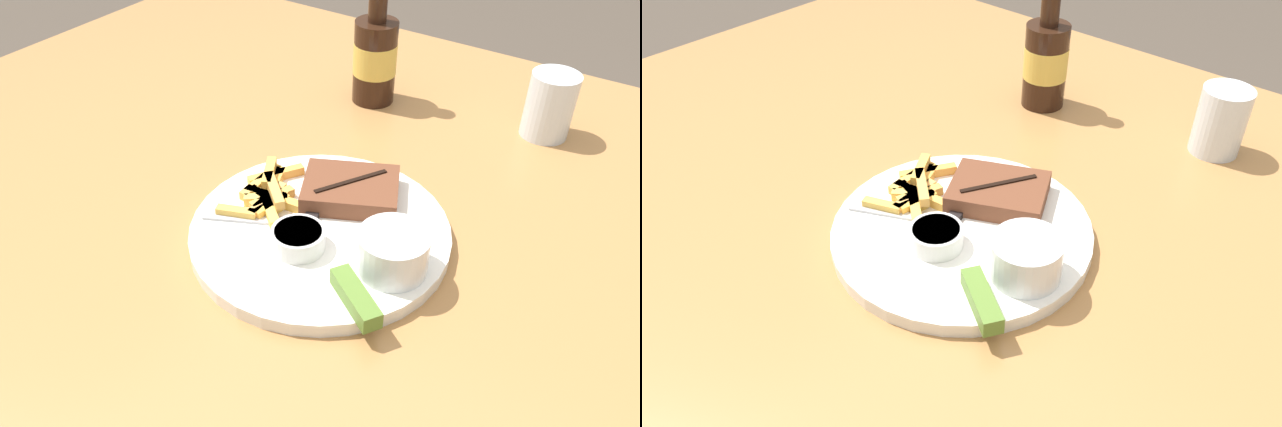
{
  "view_description": "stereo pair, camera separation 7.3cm",
  "coord_description": "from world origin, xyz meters",
  "views": [
    {
      "loc": [
        0.32,
        -0.48,
        1.28
      ],
      "look_at": [
        0.0,
        0.0,
        0.82
      ],
      "focal_mm": 35.0,
      "sensor_mm": 36.0,
      "label": 1
    },
    {
      "loc": [
        0.38,
        -0.43,
        1.28
      ],
      "look_at": [
        0.0,
        0.0,
        0.82
      ],
      "focal_mm": 35.0,
      "sensor_mm": 36.0,
      "label": 2
    }
  ],
  "objects": [
    {
      "name": "dining_table",
      "position": [
        0.0,
        0.0,
        0.71
      ],
      "size": [
        1.56,
        1.26,
        0.78
      ],
      "color": "#A87542",
      "rests_on": "ground_plane"
    },
    {
      "name": "dinner_plate",
      "position": [
        0.0,
        0.0,
        0.79
      ],
      "size": [
        0.31,
        0.31,
        0.02
      ],
      "color": "white",
      "rests_on": "dining_table"
    },
    {
      "name": "steak_portion",
      "position": [
        -0.0,
        0.07,
        0.81
      ],
      "size": [
        0.15,
        0.13,
        0.03
      ],
      "color": "brown",
      "rests_on": "dinner_plate"
    },
    {
      "name": "fries_pile",
      "position": [
        -0.09,
        0.01,
        0.81
      ],
      "size": [
        0.1,
        0.14,
        0.02
      ],
      "color": "gold",
      "rests_on": "dinner_plate"
    },
    {
      "name": "coleslaw_cup",
      "position": [
        0.11,
        -0.02,
        0.82
      ],
      "size": [
        0.08,
        0.08,
        0.05
      ],
      "color": "white",
      "rests_on": "dinner_plate"
    },
    {
      "name": "dipping_sauce_cup",
      "position": [
        0.0,
        -0.04,
        0.81
      ],
      "size": [
        0.06,
        0.06,
        0.02
      ],
      "color": "silver",
      "rests_on": "dinner_plate"
    },
    {
      "name": "pickle_spear",
      "position": [
        0.1,
        -0.08,
        0.81
      ],
      "size": [
        0.08,
        0.06,
        0.02
      ],
      "color": "#567A2D",
      "rests_on": "dinner_plate"
    },
    {
      "name": "fork_utensil",
      "position": [
        -0.07,
        -0.04,
        0.8
      ],
      "size": [
        0.13,
        0.07,
        0.0
      ],
      "rotation": [
        0.0,
        0.0,
        6.74
      ],
      "color": "#B7B7BC",
      "rests_on": "dinner_plate"
    },
    {
      "name": "knife_utensil",
      "position": [
        -0.03,
        0.03,
        0.8
      ],
      "size": [
        0.06,
        0.16,
        0.01
      ],
      "rotation": [
        0.0,
        0.0,
        1.86
      ],
      "color": "#B7B7BC",
      "rests_on": "dinner_plate"
    },
    {
      "name": "beer_bottle",
      "position": [
        -0.12,
        0.34,
        0.86
      ],
      "size": [
        0.07,
        0.07,
        0.21
      ],
      "color": "black",
      "rests_on": "dining_table"
    },
    {
      "name": "drinking_glass",
      "position": [
        0.15,
        0.39,
        0.83
      ],
      "size": [
        0.07,
        0.07,
        0.1
      ],
      "color": "silver",
      "rests_on": "dining_table"
    }
  ]
}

